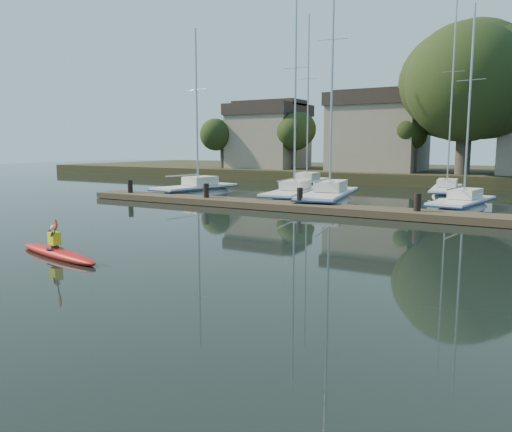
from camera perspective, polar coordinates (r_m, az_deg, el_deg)
The scene contains 10 objects.
ground at distance 12.95m, azimuth -9.61°, elevation -7.22°, with size 160.00×160.00×0.00m, color black.
kayak at distance 16.51m, azimuth -21.80°, elevation -3.77°, with size 4.32×1.39×1.37m.
dock at distance 25.11m, azimuth 11.21°, elevation 0.63°, with size 34.00×2.00×1.80m.
sailboat_0 at distance 34.74m, azimuth -6.88°, elevation 2.08°, with size 3.33×8.09×12.46m.
sailboat_1 at distance 31.41m, azimuth 4.26°, elevation 1.51°, with size 3.25×8.74×13.96m.
sailboat_2 at distance 29.90m, azimuth 8.29°, elevation 1.09°, with size 3.88×10.01×16.17m.
sailboat_3 at distance 28.71m, azimuth 22.46°, elevation 0.33°, with size 3.09×7.48×11.71m.
sailboat_5 at distance 40.68m, azimuth 5.71°, elevation 2.99°, with size 3.17×9.13×14.81m.
sailboat_6 at distance 36.70m, azimuth 20.90°, elevation 1.98°, with size 2.81×9.08×14.20m.
shore at distance 50.28m, azimuth 22.98°, elevation 7.26°, with size 90.00×25.25×12.75m.
Camera 1 is at (8.04, -9.57, 3.39)m, focal length 35.00 mm.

